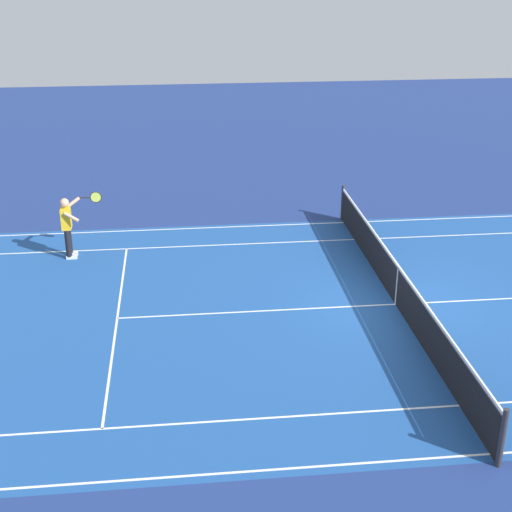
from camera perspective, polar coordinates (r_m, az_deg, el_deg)
ground_plane at (r=17.47m, az=10.75°, el=-3.69°), size 60.00×60.00×0.00m
court_slab at (r=17.47m, az=10.75°, el=-3.69°), size 24.20×11.40×0.00m
court_line_markings at (r=17.47m, az=10.75°, el=-3.68°), size 23.85×11.05×0.01m
tennis_net at (r=17.26m, az=10.87°, el=-2.23°), size 0.10×11.70×1.08m
tennis_player_near at (r=20.01m, az=-14.32°, el=2.39°), size 1.05×0.78×1.70m
tennis_ball at (r=18.86m, az=9.58°, el=-1.42°), size 0.07×0.07×0.07m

